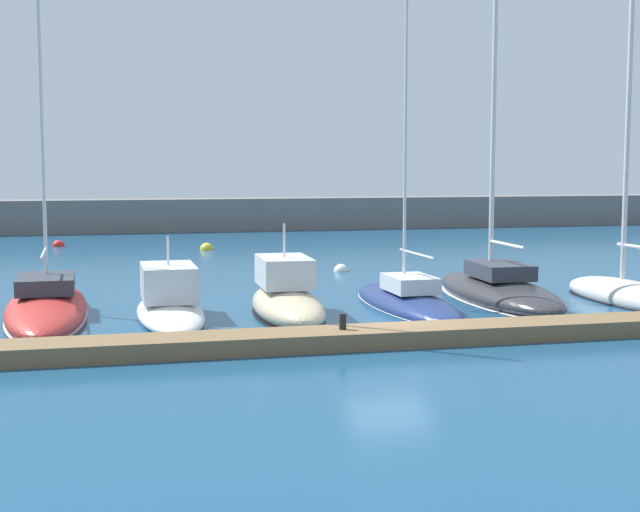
{
  "coord_description": "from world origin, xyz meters",
  "views": [
    {
      "loc": [
        -7.84,
        -24.23,
        4.96
      ],
      "look_at": [
        -1.28,
        3.39,
        2.0
      ],
      "focal_mm": 49.29,
      "sensor_mm": 36.0,
      "label": 1
    }
  ],
  "objects_px": {
    "sailboat_navy_fifth": "(407,301)",
    "mooring_buoy_yellow": "(207,250)",
    "motorboat_sand_fourth": "(287,300)",
    "mooring_buoy_white": "(341,271)",
    "sailboat_red_second": "(47,305)",
    "dock_bollard": "(343,321)",
    "sailboat_charcoal_sixth": "(498,287)",
    "mooring_buoy_red": "(58,246)",
    "motorboat_white_third": "(169,302)",
    "sailboat_ivory_seventh": "(626,292)"
  },
  "relations": [
    {
      "from": "sailboat_navy_fifth",
      "to": "mooring_buoy_yellow",
      "type": "relative_size",
      "value": 18.11
    },
    {
      "from": "motorboat_sand_fourth",
      "to": "mooring_buoy_white",
      "type": "xyz_separation_m",
      "value": [
        4.84,
        11.35,
        -0.54
      ]
    },
    {
      "from": "sailboat_red_second",
      "to": "mooring_buoy_yellow",
      "type": "relative_size",
      "value": 24.41
    },
    {
      "from": "sailboat_navy_fifth",
      "to": "dock_bollard",
      "type": "bearing_deg",
      "value": 145.55
    },
    {
      "from": "sailboat_charcoal_sixth",
      "to": "mooring_buoy_red",
      "type": "relative_size",
      "value": 26.45
    },
    {
      "from": "sailboat_red_second",
      "to": "mooring_buoy_yellow",
      "type": "xyz_separation_m",
      "value": [
        7.56,
        21.32,
        -0.33
      ]
    },
    {
      "from": "mooring_buoy_white",
      "to": "mooring_buoy_red",
      "type": "height_order",
      "value": "mooring_buoy_red"
    },
    {
      "from": "sailboat_navy_fifth",
      "to": "mooring_buoy_white",
      "type": "height_order",
      "value": "sailboat_navy_fifth"
    },
    {
      "from": "motorboat_sand_fourth",
      "to": "mooring_buoy_red",
      "type": "relative_size",
      "value": 8.95
    },
    {
      "from": "mooring_buoy_red",
      "to": "motorboat_white_third",
      "type": "bearing_deg",
      "value": -79.56
    },
    {
      "from": "mooring_buoy_yellow",
      "to": "sailboat_charcoal_sixth",
      "type": "bearing_deg",
      "value": -69.01
    },
    {
      "from": "sailboat_red_second",
      "to": "mooring_buoy_yellow",
      "type": "bearing_deg",
      "value": -21.14
    },
    {
      "from": "motorboat_sand_fourth",
      "to": "sailboat_ivory_seventh",
      "type": "xyz_separation_m",
      "value": [
        12.36,
        -0.28,
        -0.13
      ]
    },
    {
      "from": "sailboat_navy_fifth",
      "to": "sailboat_ivory_seventh",
      "type": "relative_size",
      "value": 1.1
    },
    {
      "from": "mooring_buoy_red",
      "to": "sailboat_navy_fifth",
      "type": "bearing_deg",
      "value": -63.82
    },
    {
      "from": "mooring_buoy_yellow",
      "to": "sailboat_red_second",
      "type": "bearing_deg",
      "value": -109.52
    },
    {
      "from": "motorboat_white_third",
      "to": "sailboat_red_second",
      "type": "bearing_deg",
      "value": 67.96
    },
    {
      "from": "sailboat_red_second",
      "to": "sailboat_charcoal_sixth",
      "type": "height_order",
      "value": "sailboat_charcoal_sixth"
    },
    {
      "from": "motorboat_white_third",
      "to": "mooring_buoy_red",
      "type": "distance_m",
      "value": 27.58
    },
    {
      "from": "motorboat_white_third",
      "to": "sailboat_navy_fifth",
      "type": "distance_m",
      "value": 8.23
    },
    {
      "from": "mooring_buoy_red",
      "to": "sailboat_red_second",
      "type": "bearing_deg",
      "value": -87.62
    },
    {
      "from": "sailboat_navy_fifth",
      "to": "dock_bollard",
      "type": "height_order",
      "value": "sailboat_navy_fifth"
    },
    {
      "from": "motorboat_sand_fourth",
      "to": "sailboat_navy_fifth",
      "type": "bearing_deg",
      "value": -79.35
    },
    {
      "from": "motorboat_sand_fourth",
      "to": "sailboat_navy_fifth",
      "type": "height_order",
      "value": "sailboat_navy_fifth"
    },
    {
      "from": "mooring_buoy_white",
      "to": "motorboat_sand_fourth",
      "type": "bearing_deg",
      "value": -113.11
    },
    {
      "from": "mooring_buoy_yellow",
      "to": "dock_bollard",
      "type": "distance_m",
      "value": 28.58
    },
    {
      "from": "motorboat_white_third",
      "to": "sailboat_navy_fifth",
      "type": "height_order",
      "value": "sailboat_navy_fifth"
    },
    {
      "from": "sailboat_red_second",
      "to": "mooring_buoy_red",
      "type": "distance_m",
      "value": 25.61
    },
    {
      "from": "sailboat_charcoal_sixth",
      "to": "mooring_buoy_yellow",
      "type": "bearing_deg",
      "value": 22.87
    },
    {
      "from": "sailboat_red_second",
      "to": "sailboat_ivory_seventh",
      "type": "distance_m",
      "value": 20.22
    },
    {
      "from": "mooring_buoy_white",
      "to": "mooring_buoy_red",
      "type": "bearing_deg",
      "value": 129.99
    },
    {
      "from": "sailboat_navy_fifth",
      "to": "mooring_buoy_red",
      "type": "bearing_deg",
      "value": 25.03
    },
    {
      "from": "mooring_buoy_red",
      "to": "motorboat_sand_fourth",
      "type": "bearing_deg",
      "value": -72.33
    },
    {
      "from": "mooring_buoy_white",
      "to": "sailboat_ivory_seventh",
      "type": "bearing_deg",
      "value": -57.12
    },
    {
      "from": "sailboat_charcoal_sixth",
      "to": "mooring_buoy_yellow",
      "type": "height_order",
      "value": "sailboat_charcoal_sixth"
    },
    {
      "from": "motorboat_white_third",
      "to": "mooring_buoy_white",
      "type": "height_order",
      "value": "motorboat_white_third"
    },
    {
      "from": "sailboat_ivory_seventh",
      "to": "sailboat_charcoal_sixth",
      "type": "bearing_deg",
      "value": 64.26
    },
    {
      "from": "mooring_buoy_white",
      "to": "mooring_buoy_red",
      "type": "relative_size",
      "value": 0.92
    },
    {
      "from": "motorboat_white_third",
      "to": "mooring_buoy_red",
      "type": "xyz_separation_m",
      "value": [
        -5.0,
        27.12,
        -0.5
      ]
    },
    {
      "from": "sailboat_charcoal_sixth",
      "to": "mooring_buoy_white",
      "type": "height_order",
      "value": "sailboat_charcoal_sixth"
    },
    {
      "from": "sailboat_ivory_seventh",
      "to": "mooring_buoy_white",
      "type": "distance_m",
      "value": 13.85
    },
    {
      "from": "sailboat_ivory_seventh",
      "to": "mooring_buoy_red",
      "type": "relative_size",
      "value": 17.77
    },
    {
      "from": "sailboat_ivory_seventh",
      "to": "mooring_buoy_red",
      "type": "height_order",
      "value": "sailboat_ivory_seventh"
    },
    {
      "from": "sailboat_charcoal_sixth",
      "to": "sailboat_ivory_seventh",
      "type": "height_order",
      "value": "sailboat_charcoal_sixth"
    },
    {
      "from": "motorboat_sand_fourth",
      "to": "mooring_buoy_yellow",
      "type": "height_order",
      "value": "motorboat_sand_fourth"
    },
    {
      "from": "sailboat_navy_fifth",
      "to": "sailboat_charcoal_sixth",
      "type": "relative_size",
      "value": 0.74
    },
    {
      "from": "motorboat_white_third",
      "to": "sailboat_charcoal_sixth",
      "type": "height_order",
      "value": "sailboat_charcoal_sixth"
    },
    {
      "from": "sailboat_red_second",
      "to": "sailboat_navy_fifth",
      "type": "xyz_separation_m",
      "value": [
        12.15,
        -1.3,
        -0.12
      ]
    },
    {
      "from": "sailboat_navy_fifth",
      "to": "mooring_buoy_yellow",
      "type": "height_order",
      "value": "sailboat_navy_fifth"
    },
    {
      "from": "motorboat_sand_fourth",
      "to": "mooring_buoy_red",
      "type": "xyz_separation_m",
      "value": [
        -8.79,
        27.6,
        -0.54
      ]
    }
  ]
}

